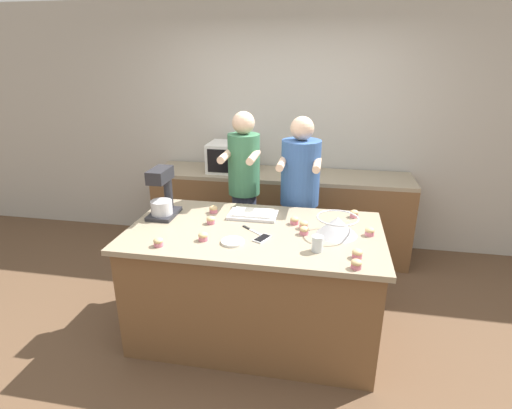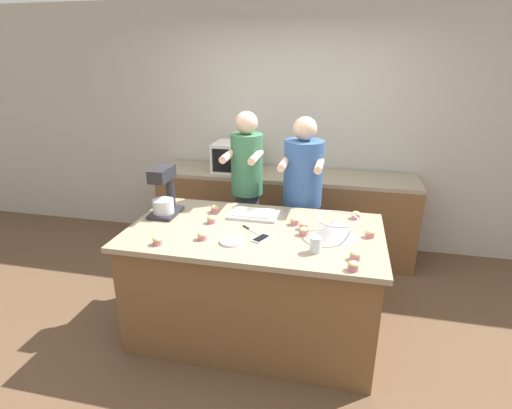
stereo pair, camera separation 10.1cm
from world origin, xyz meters
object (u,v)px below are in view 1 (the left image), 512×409
Objects in this scene: drinking_glass at (317,244)px; cupcake_2 at (213,209)px; cupcake_6 at (357,254)px; cupcake_7 at (211,220)px; mixing_bowl at (337,225)px; cell_phone at (262,238)px; cupcake_1 at (158,242)px; microwave_oven at (230,157)px; cupcake_9 at (304,225)px; knife at (251,230)px; cupcake_10 at (370,231)px; cupcake_3 at (203,236)px; person_right at (299,203)px; cupcake_8 at (304,230)px; cupcake_5 at (294,220)px; small_plate at (233,242)px; cupcake_4 at (356,264)px; cupcake_0 at (354,214)px; stand_mixer at (162,195)px; baking_tray at (253,214)px; person_left at (244,196)px.

drinking_glass is 1.57× the size of cupcake_2.
cupcake_7 is (-1.08, 0.36, 0.00)m from cupcake_6.
mixing_bowl reaches higher than drinking_glass.
drinking_glass is at bearing -16.22° from cell_phone.
cupcake_1 is 1.00× the size of cupcake_6.
microwave_oven is at bearing 120.48° from drinking_glass.
knife is at bearing -164.18° from cupcake_9.
cupcake_10 is (1.39, -1.43, -0.14)m from microwave_oven.
cupcake_1 is 1.00× the size of cupcake_3.
cupcake_8 is (0.10, -0.76, 0.07)m from person_right.
small_plate is at bearing -133.38° from cupcake_5.
cupcake_4 is (0.63, -0.30, 0.02)m from cell_phone.
cupcake_0 is 1.14m from cupcake_2.
cupcake_5 and cupcake_6 have the same top height.
stand_mixer is 1.54m from cupcake_0.
microwave_oven reaches higher than baking_tray.
cupcake_4 is 1.00× the size of cupcake_8.
microwave_oven reaches higher than cupcake_2.
cupcake_4 is (0.78, -0.71, 0.01)m from baking_tray.
microwave_oven is at bearing 122.34° from cupcake_5.
person_right is 15.42× the size of drinking_glass.
cupcake_5 is at bearing -48.14° from person_left.
person_left is at bearing 109.96° from baking_tray.
microwave_oven is (-0.32, 0.74, 0.18)m from person_left.
mixing_bowl reaches higher than cupcake_3.
cupcake_3 is at bearing -94.50° from person_left.
small_plate is at bearing 166.13° from cupcake_4.
mixing_bowl is 1.89× the size of small_plate.
cupcake_8 is at bearing 21.36° from cupcake_1.
cell_phone is at bearing -24.77° from cupcake_7.
person_right reaches higher than drinking_glass.
cupcake_1 and cupcake_9 have the same top height.
cupcake_2 is at bearing 159.35° from cupcake_8.
cupcake_9 is at bearing -82.43° from person_right.
cupcake_4 reaches higher than baking_tray.
baking_tray is 0.43m from cell_phone.
microwave_oven is 6.74× the size of cupcake_6.
cell_phone is 0.90× the size of knife.
cupcake_5 is 1.00× the size of cupcake_6.
cupcake_0 is (0.66, 0.54, 0.02)m from cell_phone.
cupcake_10 is (0.12, 0.51, 0.00)m from cupcake_4.
drinking_glass reaches higher than cupcake_8.
knife is at bearing -74.05° from person_left.
cupcake_9 is (0.38, 0.11, 0.03)m from knife.
mixing_bowl is at bearing 9.25° from cupcake_8.
baking_tray is (-0.66, 0.23, -0.06)m from mixing_bowl.
cupcake_4 is 1.00× the size of cupcake_9.
drinking_glass reaches higher than cupcake_1.
cell_phone is at bearing 154.48° from cupcake_4.
cupcake_8 is at bearing 140.33° from cupcake_6.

